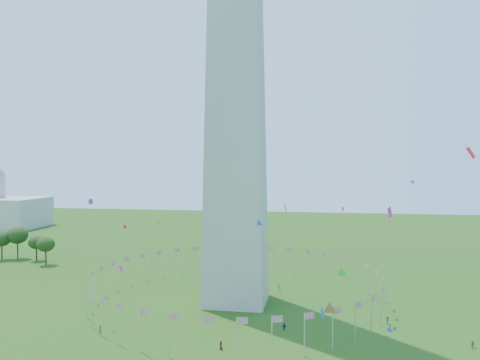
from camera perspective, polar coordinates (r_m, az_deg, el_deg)
name	(u,v)px	position (r m, az deg, el deg)	size (l,w,h in m)	color
flag_ring	(236,286)	(134.89, -0.44, -12.82)	(80.24, 80.24, 9.00)	silver
kites_aloft	(281,252)	(102.80, 5.04, -8.79)	(87.57, 75.72, 37.34)	blue
tree_line_west	(1,246)	(214.00, -27.12, -7.22)	(55.35, 16.34, 12.94)	#2C511B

